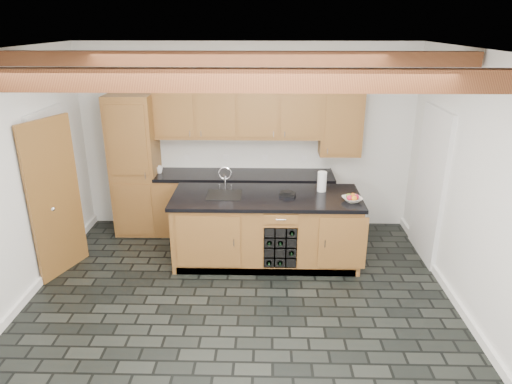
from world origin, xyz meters
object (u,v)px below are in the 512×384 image
Objects in this scene: island at (267,228)px; kitchen_scale at (288,194)px; paper_towel at (322,182)px; fruit_bowl at (352,199)px.

island is 0.56m from kitchen_scale.
island is at bearing -164.71° from paper_towel.
fruit_bowl is at bearing -9.05° from island.
island is 11.17× the size of kitchen_scale.
kitchen_scale is 0.83m from fruit_bowl.
kitchen_scale reaches higher than island.
island is at bearing -160.74° from kitchen_scale.
paper_towel is (-0.34, 0.37, 0.10)m from fruit_bowl.
kitchen_scale is 0.51m from paper_towel.
fruit_bowl is (1.07, -0.17, 0.49)m from island.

